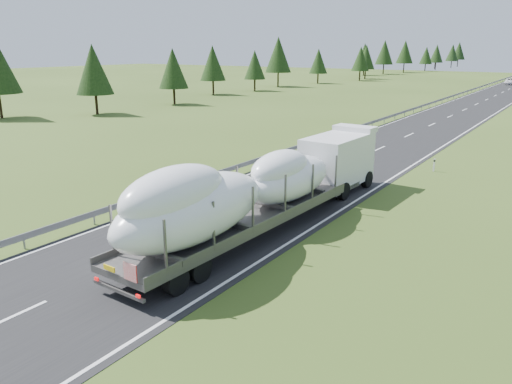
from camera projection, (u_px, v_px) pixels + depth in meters
The scene contains 6 objects.
ground at pixel (8, 319), 17.22m from camera, with size 400.00×400.00×0.00m, color #344A18.
road_surface at pixel (496, 95), 97.12m from camera, with size 10.00×400.00×0.02m, color black.
guardrail at pixel (468, 91), 99.73m from camera, with size 0.10×400.00×0.76m.
tree_line_left at pixel (318, 57), 126.20m from camera, with size 15.59×283.67×11.43m.
boat_truck at pixel (262, 185), 24.85m from camera, with size 3.56×21.54×4.57m.
distant_van at pixel (511, 81), 124.62m from camera, with size 2.78×6.04×1.68m, color white.
Camera 1 is at (15.64, -7.97, 9.05)m, focal length 35.00 mm.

